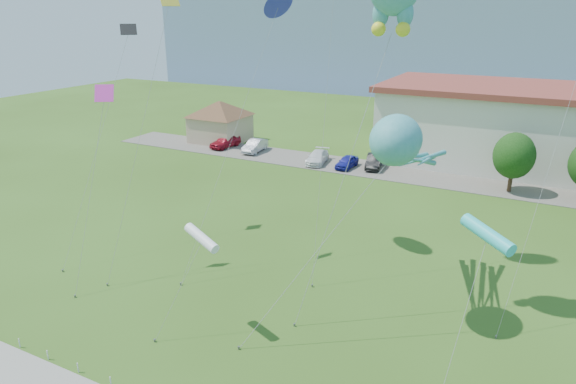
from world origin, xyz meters
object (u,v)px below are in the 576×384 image
at_px(pavilion, 220,117).
at_px(parked_car_white, 317,157).
at_px(parked_car_red, 225,141).
at_px(parked_car_silver, 255,146).
at_px(parked_car_black, 374,161).
at_px(octopus_kite, 401,149).
at_px(parked_car_blue, 347,162).

xyz_separation_m(pavilion, parked_car_white, (14.86, -3.59, -2.32)).
relative_size(parked_car_red, parked_car_silver, 1.01).
bearing_deg(parked_car_black, octopus_kite, -81.87).
relative_size(parked_car_white, octopus_kite, 0.36).
xyz_separation_m(parked_car_silver, parked_car_black, (14.28, 0.13, -0.01)).
bearing_deg(octopus_kite, parked_car_blue, 116.34).
xyz_separation_m(parked_car_silver, parked_car_blue, (11.77, -1.13, -0.09)).
relative_size(parked_car_silver, parked_car_blue, 1.19).
relative_size(pavilion, parked_car_black, 2.19).
height_order(parked_car_silver, octopus_kite, octopus_kite).
bearing_deg(parked_car_silver, parked_car_white, -11.62).
height_order(parked_car_red, parked_car_silver, parked_car_red).
bearing_deg(pavilion, parked_car_black, -6.76).
bearing_deg(pavilion, parked_car_white, -13.58).
height_order(pavilion, parked_car_red, pavilion).
distance_m(parked_car_red, parked_car_white, 12.55).
relative_size(parked_car_white, parked_car_blue, 1.23).
distance_m(parked_car_black, octopus_kite, 27.47).
distance_m(parked_car_red, parked_car_black, 18.42).
distance_m(parked_car_red, parked_car_blue, 15.96).
xyz_separation_m(pavilion, parked_car_blue, (18.27, -3.72, -2.35)).
bearing_deg(pavilion, parked_car_silver, -21.72).
bearing_deg(parked_car_blue, parked_car_white, -179.21).
bearing_deg(parked_car_blue, parked_car_red, 178.69).
bearing_deg(parked_car_black, pavilion, 161.17).
height_order(parked_car_red, octopus_kite, octopus_kite).
bearing_deg(parked_car_white, parked_car_black, 1.71).
height_order(pavilion, parked_car_silver, pavilion).
bearing_deg(pavilion, octopus_kite, -42.22).
xyz_separation_m(parked_car_red, parked_car_black, (18.42, 0.05, -0.04)).
distance_m(parked_car_white, parked_car_black, 6.03).
xyz_separation_m(parked_car_silver, parked_car_white, (8.36, -1.00, -0.06)).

